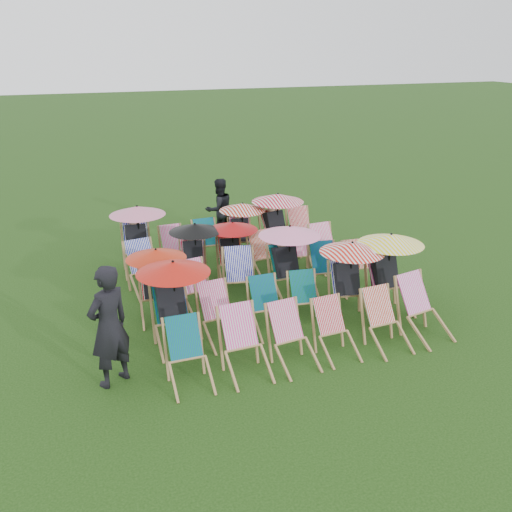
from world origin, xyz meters
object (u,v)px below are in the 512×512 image
object	(u,v)px
deckchair_0	(188,356)
deckchair_5	(425,309)
person_left	(109,326)
person_rear	(219,209)
deckchair_29	(303,230)

from	to	relation	value
deckchair_0	deckchair_5	xyz separation A→B (m)	(4.06, 0.04, 0.04)
deckchair_0	deckchair_5	distance (m)	4.06
deckchair_5	person_left	bearing A→B (deg)	164.39
deckchair_5	person_rear	bearing A→B (deg)	94.81
deckchair_5	person_left	distance (m)	5.12
deckchair_5	deckchair_29	distance (m)	4.60
deckchair_0	person_rear	bearing A→B (deg)	68.97
deckchair_0	person_left	size ratio (longest dim) A/B	0.50
deckchair_29	person_left	distance (m)	6.54
deckchair_0	deckchair_5	world-z (taller)	deckchair_5
deckchair_0	person_rear	world-z (taller)	person_rear
person_rear	deckchair_5	bearing A→B (deg)	92.04
deckchair_5	person_rear	world-z (taller)	person_rear
person_left	deckchair_5	bearing A→B (deg)	144.25
deckchair_0	person_rear	distance (m)	6.51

